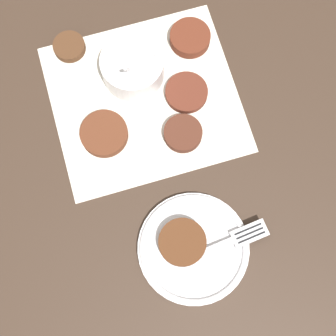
% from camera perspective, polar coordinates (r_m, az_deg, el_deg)
% --- Properties ---
extents(ground_plane, '(4.00, 4.00, 0.00)m').
position_cam_1_polar(ground_plane, '(0.85, -4.87, 8.59)').
color(ground_plane, '#38281E').
extents(napkin, '(0.38, 0.35, 0.00)m').
position_cam_1_polar(napkin, '(0.84, -2.85, 8.42)').
color(napkin, silver).
rests_on(napkin, ground_plane).
extents(sauce_bowl, '(0.12, 0.11, 0.10)m').
position_cam_1_polar(sauce_bowl, '(0.84, -4.25, 12.07)').
color(sauce_bowl, silver).
rests_on(sauce_bowl, napkin).
extents(fritter_0, '(0.08, 0.08, 0.01)m').
position_cam_1_polar(fritter_0, '(0.83, 2.26, 9.18)').
color(fritter_0, '#58281C').
rests_on(fritter_0, napkin).
extents(fritter_1, '(0.08, 0.08, 0.02)m').
position_cam_1_polar(fritter_1, '(0.81, -7.79, 4.16)').
color(fritter_1, '#5A2E1C').
rests_on(fritter_1, napkin).
extents(fritter_2, '(0.06, 0.06, 0.02)m').
position_cam_1_polar(fritter_2, '(0.89, -11.94, 14.27)').
color(fritter_2, '#4C2E1B').
rests_on(fritter_2, napkin).
extents(fritter_3, '(0.07, 0.07, 0.02)m').
position_cam_1_polar(fritter_3, '(0.88, 2.70, 15.56)').
color(fritter_3, '#5A2819').
rests_on(fritter_3, napkin).
extents(fritter_4, '(0.07, 0.07, 0.02)m').
position_cam_1_polar(fritter_4, '(0.81, 1.84, 4.23)').
color(fritter_4, '#4C271B').
rests_on(fritter_4, napkin).
extents(serving_plate, '(0.18, 0.18, 0.02)m').
position_cam_1_polar(serving_plate, '(0.77, 3.12, -9.71)').
color(serving_plate, silver).
rests_on(serving_plate, ground_plane).
extents(fritter_on_plate, '(0.08, 0.08, 0.02)m').
position_cam_1_polar(fritter_on_plate, '(0.76, 1.75, -9.03)').
color(fritter_on_plate, '#512D19').
rests_on(fritter_on_plate, serving_plate).
extents(fork, '(0.15, 0.07, 0.00)m').
position_cam_1_polar(fork, '(0.77, 7.83, -8.78)').
color(fork, silver).
rests_on(fork, serving_plate).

